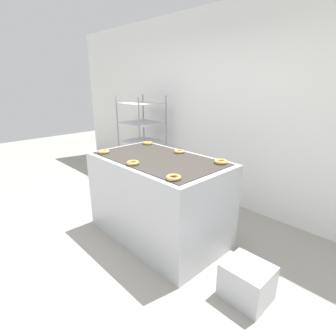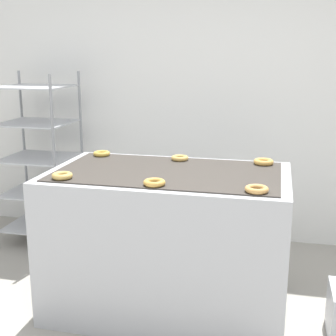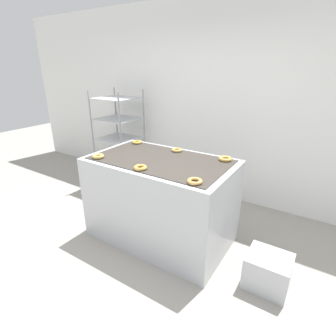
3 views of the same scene
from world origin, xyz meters
name	(u,v)px [view 3 (image 3 of 3)]	position (x,y,z in m)	size (l,w,h in m)	color
ground_plane	(121,272)	(0.00, 0.00, 0.00)	(14.00, 14.00, 0.00)	#9E998E
wall_back	(215,104)	(0.00, 2.12, 1.40)	(8.00, 0.05, 2.80)	white
fryer_machine	(161,199)	(0.00, 0.72, 0.49)	(1.57, 0.94, 0.98)	#B7BABF
baking_rack_cart	(119,138)	(-1.43, 1.61, 0.80)	(0.63, 0.59, 1.57)	gray
glaze_bin	(268,271)	(1.25, 0.61, 0.16)	(0.38, 0.34, 0.33)	#B7BABF
donut_near_left	(98,156)	(-0.59, 0.38, 1.00)	(0.13, 0.13, 0.04)	tan
donut_near_center	(141,168)	(0.00, 0.37, 1.00)	(0.13, 0.13, 0.03)	gold
donut_near_right	(195,181)	(0.59, 0.37, 1.00)	(0.13, 0.13, 0.03)	tan
donut_far_left	(137,142)	(-0.59, 1.06, 1.00)	(0.13, 0.13, 0.03)	gold
donut_far_center	(177,150)	(0.01, 1.04, 1.00)	(0.12, 0.12, 0.03)	tan
donut_far_right	(225,159)	(0.60, 1.05, 1.00)	(0.14, 0.14, 0.04)	gold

